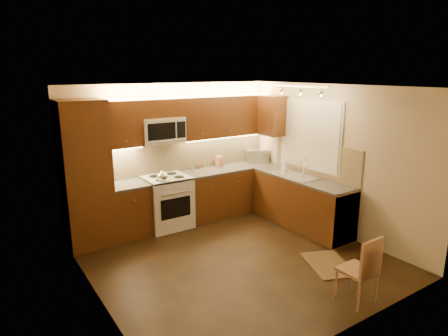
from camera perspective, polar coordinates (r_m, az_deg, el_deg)
floor at (r=5.98m, az=1.77°, el=-12.99°), size 4.00×4.00×0.01m
ceiling at (r=5.33m, az=1.98°, el=11.71°), size 4.00×4.00×0.01m
wall_back at (r=7.20m, az=-7.42°, el=2.16°), size 4.00×0.01×2.50m
wall_front at (r=4.15m, az=18.27°, el=-7.39°), size 4.00×0.01×2.50m
wall_left at (r=4.70m, az=-18.47°, el=-4.86°), size 0.01×4.00×2.50m
wall_right at (r=6.85m, az=15.63°, el=1.15°), size 0.01×4.00×2.50m
pantry at (r=6.40m, az=-19.51°, el=-0.96°), size 0.70×0.60×2.30m
base_cab_back_left at (r=6.78m, az=-13.60°, el=-6.07°), size 0.62×0.60×0.86m
counter_back_left at (r=6.65m, az=-13.82°, el=-2.42°), size 0.62×0.60×0.04m
base_cab_back_right at (r=7.66m, az=0.77°, el=-3.33°), size 1.92×0.60×0.86m
counter_back_right at (r=7.54m, az=0.78°, el=-0.07°), size 1.92×0.60×0.04m
base_cab_right at (r=7.12m, az=11.17°, el=-4.98°), size 0.60×2.00×0.86m
counter_right at (r=6.98m, az=11.34°, el=-1.49°), size 0.60×2.00×0.04m
dishwasher at (r=6.67m, az=15.41°, el=-6.53°), size 0.58×0.60×0.84m
backsplash_back at (r=7.36m, az=-4.93°, el=2.09°), size 3.30×0.02×0.60m
backsplash_right at (r=7.11m, az=13.12°, el=1.35°), size 0.02×2.00×0.60m
upper_cab_back_left at (r=6.56m, az=-14.70°, el=6.21°), size 0.62×0.35×0.75m
upper_cab_back_right at (r=7.47m, az=0.26°, el=7.56°), size 1.92×0.35×0.75m
upper_cab_bridge at (r=6.79m, az=-9.27°, el=8.60°), size 0.76×0.35×0.31m
upper_cab_right_corner at (r=7.60m, az=7.03°, el=7.57°), size 0.35×0.50×0.75m
stove at (r=7.00m, az=-8.23°, el=-4.92°), size 0.76×0.65×0.92m
microwave at (r=6.82m, az=-9.09°, el=5.46°), size 0.76×0.38×0.44m
window_frame at (r=7.14m, az=12.40°, el=4.71°), size 0.03×1.44×1.24m
window_blinds at (r=7.12m, az=12.29°, el=4.69°), size 0.02×1.36×1.16m
sink at (r=7.06m, az=10.52°, el=-0.48°), size 0.52×0.86×0.15m
faucet at (r=7.17m, az=11.59°, el=0.30°), size 0.20×0.04×0.30m
track_light_bar at (r=6.64m, az=11.06°, el=11.57°), size 0.04×1.20×0.03m
kettle at (r=6.58m, az=-8.96°, el=-1.04°), size 0.23×0.23×0.21m
toaster_oven at (r=8.02m, az=4.65°, el=1.83°), size 0.51×0.44×0.26m
knife_block at (r=7.58m, az=-0.72°, el=0.96°), size 0.10×0.15×0.21m
spice_jar_a at (r=7.25m, az=-4.54°, el=-0.09°), size 0.06×0.06×0.11m
spice_jar_b at (r=7.43m, az=-3.90°, el=0.19°), size 0.05×0.05×0.09m
spice_jar_c at (r=7.50m, az=-2.95°, el=0.34°), size 0.06×0.06×0.09m
spice_jar_d at (r=7.45m, az=-3.63°, el=0.26°), size 0.06×0.06×0.10m
soap_bottle at (r=7.42m, az=8.84°, el=0.54°), size 0.10×0.10×0.21m
rug at (r=5.99m, az=14.98°, el=-13.37°), size 0.81×0.96×0.01m
dining_chair at (r=5.05m, az=18.84°, el=-13.67°), size 0.38×0.38×0.86m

